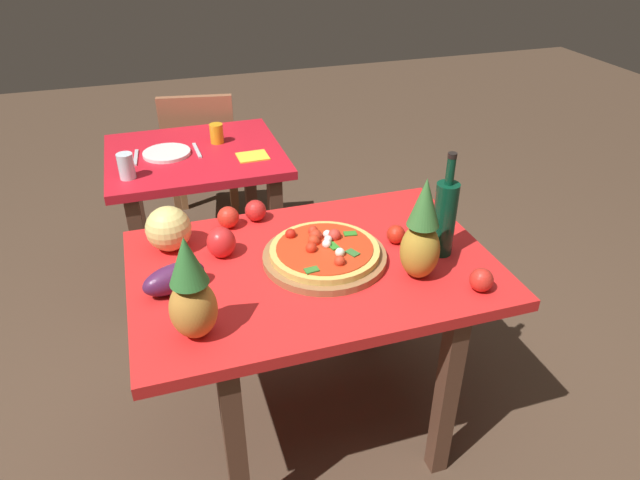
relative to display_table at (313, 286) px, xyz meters
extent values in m
plane|color=#4C3828|center=(0.00, 0.00, -0.64)|extent=(10.00, 10.00, 0.00)
cube|color=#543425|center=(-0.35, -0.35, -0.29)|extent=(0.06, 0.06, 0.69)
cube|color=#543425|center=(0.35, -0.35, -0.29)|extent=(0.06, 0.06, 0.69)
cube|color=#543425|center=(-0.35, 0.35, -0.29)|extent=(0.06, 0.06, 0.69)
cube|color=#543425|center=(0.35, 0.35, -0.29)|extent=(0.06, 0.06, 0.69)
cube|color=red|center=(0.00, 0.00, 0.08)|extent=(1.19, 0.81, 0.04)
cube|color=#543425|center=(-0.57, 0.76, -0.29)|extent=(0.06, 0.06, 0.69)
cube|color=#543425|center=(0.05, 0.76, -0.29)|extent=(0.06, 0.06, 0.69)
cube|color=#543425|center=(-0.57, 1.38, -0.29)|extent=(0.06, 0.06, 0.69)
cube|color=#543425|center=(0.05, 1.38, -0.29)|extent=(0.06, 0.06, 0.69)
cube|color=red|center=(-0.26, 1.07, 0.08)|extent=(0.81, 0.72, 0.04)
cube|color=#94633C|center=(0.03, 1.87, -0.43)|extent=(0.04, 0.04, 0.41)
cube|color=#94633C|center=(-0.29, 1.92, -0.43)|extent=(0.04, 0.04, 0.41)
cube|color=#94633C|center=(-0.02, 1.54, -0.43)|extent=(0.04, 0.04, 0.41)
cube|color=#94633C|center=(-0.35, 1.60, -0.43)|extent=(0.04, 0.04, 0.41)
cube|color=#94633C|center=(-0.16, 1.73, -0.21)|extent=(0.46, 0.46, 0.04)
cube|color=#975D3E|center=(-0.19, 1.56, 0.01)|extent=(0.40, 0.11, 0.40)
cylinder|color=#94633C|center=(0.04, 0.01, 0.11)|extent=(0.41, 0.41, 0.02)
cylinder|color=#DAB556|center=(0.04, 0.01, 0.13)|extent=(0.37, 0.37, 0.02)
cylinder|color=red|center=(0.04, 0.01, 0.14)|extent=(0.32, 0.32, 0.00)
sphere|color=red|center=(-0.05, 0.11, 0.16)|extent=(0.04, 0.04, 0.04)
sphere|color=red|center=(0.03, 0.11, 0.15)|extent=(0.03, 0.03, 0.03)
sphere|color=red|center=(0.09, 0.05, 0.16)|extent=(0.04, 0.04, 0.04)
sphere|color=red|center=(-0.01, 0.00, 0.16)|extent=(0.04, 0.04, 0.04)
sphere|color=red|center=(0.02, 0.04, 0.16)|extent=(0.04, 0.04, 0.04)
sphere|color=red|center=(0.03, 0.07, 0.16)|extent=(0.04, 0.04, 0.04)
sphere|color=red|center=(0.06, -0.10, 0.16)|extent=(0.04, 0.04, 0.04)
cube|color=#397B2D|center=(-0.04, -0.11, 0.15)|extent=(0.05, 0.03, 0.00)
cube|color=#2C8527|center=(0.07, 0.00, 0.15)|extent=(0.04, 0.05, 0.00)
cube|color=#318025|center=(0.15, 0.06, 0.15)|extent=(0.05, 0.03, 0.00)
cube|color=#36702F|center=(0.12, -0.06, 0.15)|extent=(0.04, 0.05, 0.00)
sphere|color=white|center=(0.05, 0.01, 0.16)|extent=(0.03, 0.03, 0.03)
sphere|color=white|center=(0.07, 0.07, 0.15)|extent=(0.03, 0.03, 0.03)
sphere|color=white|center=(0.08, -0.05, 0.16)|extent=(0.03, 0.03, 0.03)
sphere|color=white|center=(0.06, 0.04, 0.15)|extent=(0.03, 0.03, 0.03)
cylinder|color=#0A3924|center=(0.43, -0.07, 0.22)|extent=(0.08, 0.08, 0.26)
cylinder|color=#0A3924|center=(0.43, -0.07, 0.40)|extent=(0.03, 0.03, 0.09)
cylinder|color=black|center=(0.43, -0.07, 0.45)|extent=(0.03, 0.03, 0.02)
ellipsoid|color=#C38233|center=(-0.41, -0.24, 0.18)|extent=(0.13, 0.13, 0.18)
cone|color=#327432|center=(-0.41, -0.24, 0.34)|extent=(0.10, 0.10, 0.14)
ellipsoid|color=#AE882D|center=(0.30, -0.17, 0.19)|extent=(0.12, 0.12, 0.19)
cone|color=#397635|center=(0.30, -0.17, 0.36)|extent=(0.10, 0.10, 0.16)
sphere|color=#EBD376|center=(-0.44, 0.24, 0.17)|extent=(0.15, 0.15, 0.15)
ellipsoid|color=red|center=(-0.28, 0.14, 0.14)|extent=(0.10, 0.10, 0.11)
ellipsoid|color=#4C1E47|center=(-0.45, -0.02, 0.14)|extent=(0.22, 0.15, 0.09)
sphere|color=red|center=(0.32, 0.04, 0.13)|extent=(0.07, 0.07, 0.07)
sphere|color=red|center=(-0.12, 0.34, 0.14)|extent=(0.08, 0.08, 0.08)
sphere|color=red|center=(-0.22, 0.32, 0.14)|extent=(0.08, 0.08, 0.08)
sphere|color=red|center=(0.45, -0.30, 0.13)|extent=(0.07, 0.07, 0.07)
cylinder|color=orange|center=(-0.13, 1.16, 0.14)|extent=(0.07, 0.07, 0.09)
cylinder|color=silver|center=(-0.56, 0.87, 0.15)|extent=(0.07, 0.07, 0.11)
cylinder|color=white|center=(-0.38, 1.08, 0.10)|extent=(0.22, 0.22, 0.02)
cube|color=silver|center=(-0.52, 1.08, 0.10)|extent=(0.03, 0.18, 0.01)
cube|color=silver|center=(-0.24, 1.08, 0.10)|extent=(0.02, 0.18, 0.01)
cube|color=yellow|center=(-0.01, 0.93, 0.10)|extent=(0.14, 0.12, 0.01)
camera|label=1|loc=(-0.46, -1.51, 1.15)|focal=32.18mm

